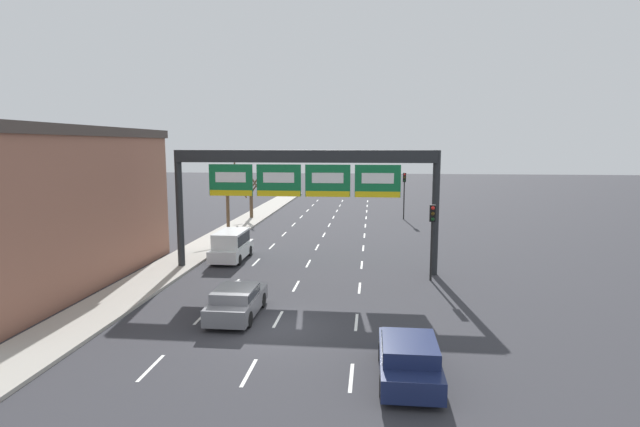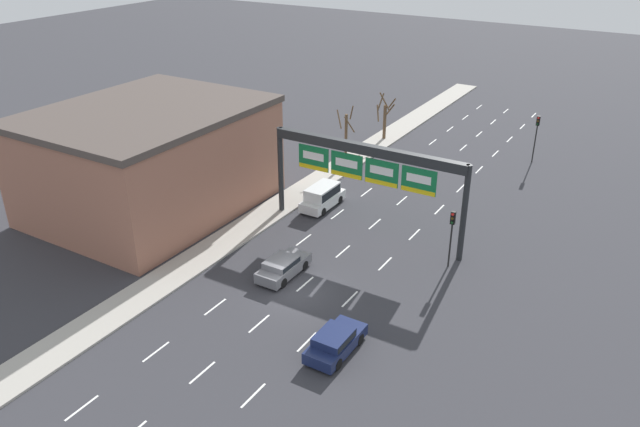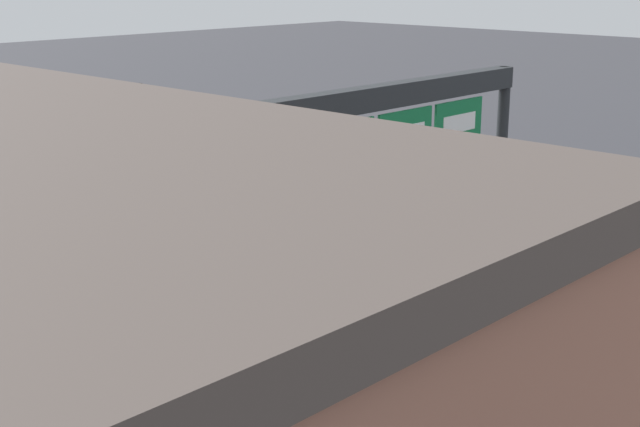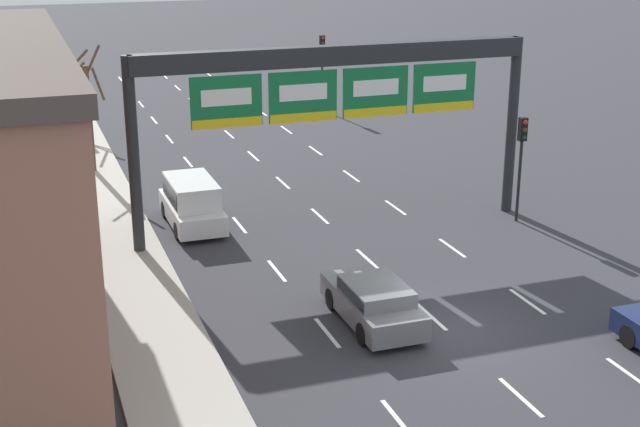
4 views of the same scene
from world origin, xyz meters
The scene contains 10 objects.
ground_plane centered at (0.00, 0.00, 0.00)m, with size 220.00×220.00×0.00m, color #333338.
sidewalk_left centered at (-8.00, 0.00, 0.07)m, with size 2.80×110.00×0.15m.
lane_dashes centered at (0.00, 13.50, 0.01)m, with size 6.72×67.00×0.01m.
sign_gantry centered at (0.00, 9.13, 5.71)m, with size 15.21×0.70×7.00m.
suv_white centered at (-5.01, 11.53, 1.03)m, with size 1.85×4.47×1.86m.
car_grey centered at (-1.81, 1.16, 0.71)m, with size 1.80×4.23×1.32m.
traffic_light_near_gantry centered at (7.00, 30.39, 3.28)m, with size 0.30×0.35×4.59m.
traffic_light_mid_block centered at (7.09, 7.88, 2.97)m, with size 0.30×0.35×4.13m.
tree_bare_closest centered at (-8.03, 29.09, 2.54)m, with size 2.25×2.24×5.03m.
tree_bare_second centered at (-7.82, 20.43, 2.97)m, with size 1.84×1.78×5.78m.
Camera 4 is at (-11.19, -20.74, 11.29)m, focal length 50.00 mm.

